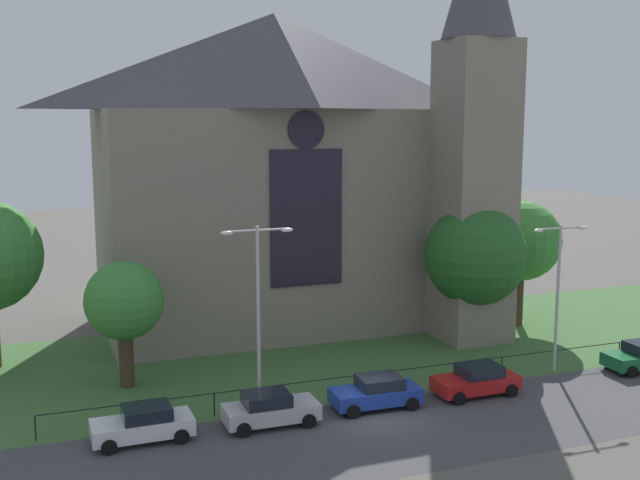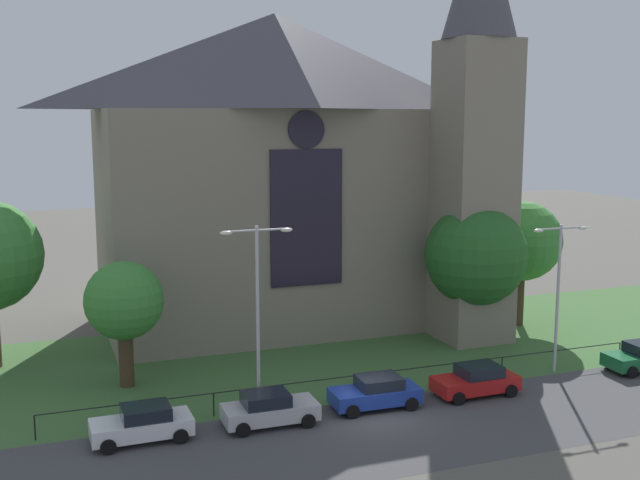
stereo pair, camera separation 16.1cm
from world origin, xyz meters
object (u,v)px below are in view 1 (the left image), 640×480
(church_building, at_px, (289,168))
(streetlamp_far, at_px, (558,278))
(tree_right_far, at_px, (521,241))
(parked_car_red, at_px, (476,380))
(tree_left_near, at_px, (124,302))
(parked_car_blue, at_px, (376,392))
(streetlamp_near, at_px, (258,296))
(tree_right_near, at_px, (475,256))
(parked_car_silver, at_px, (270,409))
(parked_car_white, at_px, (143,424))

(church_building, height_order, streetlamp_far, church_building)
(tree_right_far, distance_m, parked_car_red, 14.91)
(tree_left_near, relative_size, parked_car_blue, 1.52)
(streetlamp_near, relative_size, streetlamp_far, 1.09)
(streetlamp_near, bearing_deg, parked_car_blue, -15.79)
(tree_right_near, height_order, parked_car_red, tree_right_near)
(tree_right_near, distance_m, tree_right_far, 5.48)
(tree_right_near, distance_m, streetlamp_near, 16.53)
(parked_car_red, bearing_deg, parked_car_silver, -0.13)
(church_building, xyz_separation_m, streetlamp_near, (-6.34, -14.52, -4.78))
(parked_car_silver, bearing_deg, tree_left_near, 126.56)
(tree_right_far, relative_size, parked_car_blue, 1.93)
(tree_right_near, xyz_separation_m, parked_car_silver, (-15.31, -8.03, -4.59))
(tree_right_near, distance_m, streetlamp_far, 6.40)
(parked_car_white, xyz_separation_m, parked_car_red, (16.11, -0.16, 0.00))
(tree_left_near, relative_size, tree_right_far, 0.79)
(parked_car_white, distance_m, parked_car_blue, 10.78)
(streetlamp_far, relative_size, parked_car_red, 1.89)
(tree_right_far, relative_size, parked_car_white, 1.94)
(tree_right_near, relative_size, parked_car_white, 1.99)
(church_building, bearing_deg, parked_car_silver, -111.34)
(church_building, height_order, parked_car_red, church_building)
(tree_left_near, xyz_separation_m, parked_car_silver, (5.32, -7.36, -3.64))
(tree_right_near, height_order, parked_car_silver, tree_right_near)
(parked_car_white, height_order, parked_car_silver, same)
(parked_car_silver, height_order, parked_car_red, same)
(tree_right_far, height_order, streetlamp_far, tree_right_far)
(streetlamp_far, bearing_deg, tree_right_near, 100.75)
(tree_right_far, bearing_deg, parked_car_blue, -145.76)
(church_building, distance_m, parked_car_white, 22.08)
(tree_right_near, bearing_deg, parked_car_silver, -152.31)
(parked_car_white, height_order, parked_car_red, same)
(tree_left_near, xyz_separation_m, parked_car_blue, (10.62, -7.10, -3.64))
(tree_left_near, distance_m, streetlamp_far, 22.54)
(streetlamp_far, distance_m, parked_car_silver, 17.16)
(church_building, distance_m, parked_car_red, 19.25)
(tree_right_near, height_order, parked_car_white, tree_right_near)
(parked_car_silver, bearing_deg, streetlamp_far, 6.73)
(parked_car_silver, bearing_deg, church_building, 69.34)
(parked_car_blue, bearing_deg, tree_right_near, -140.57)
(streetlamp_near, xyz_separation_m, parked_car_silver, (-0.02, -1.75, -4.75))
(streetlamp_near, distance_m, parked_car_white, 7.42)
(tree_right_near, bearing_deg, parked_car_white, -159.49)
(parked_car_blue, bearing_deg, parked_car_white, 1.58)
(tree_left_near, bearing_deg, tree_right_far, 6.84)
(parked_car_white, bearing_deg, tree_left_near, -92.07)
(tree_left_near, distance_m, tree_right_far, 25.77)
(tree_right_near, bearing_deg, church_building, 137.38)
(tree_right_far, bearing_deg, streetlamp_near, -156.77)
(church_building, relative_size, parked_car_red, 6.16)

